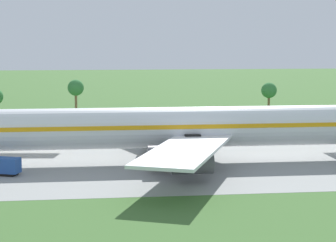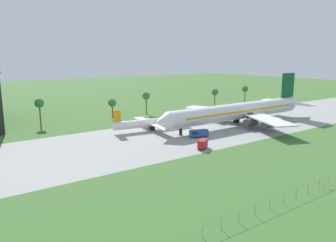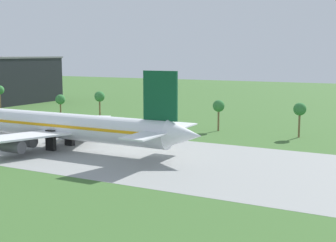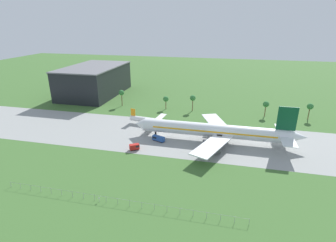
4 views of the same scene
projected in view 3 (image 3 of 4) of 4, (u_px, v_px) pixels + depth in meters
The scene contains 2 objects.
jet_airliner at pixel (55, 125), 116.60m from camera, with size 80.44×54.40×19.64m.
palm_tree_row at pixel (122, 100), 157.52m from camera, with size 120.29×3.60×10.99m.
Camera 3 is at (106.23, -89.96, 23.21)m, focal length 50.00 mm.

